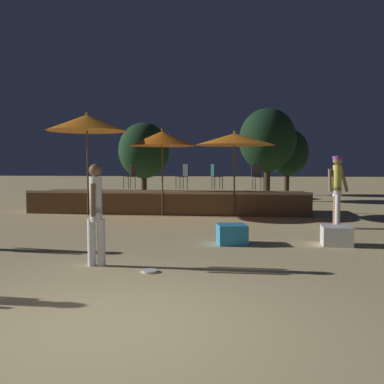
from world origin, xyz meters
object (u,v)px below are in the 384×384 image
at_px(cube_seat_1, 336,236).
at_px(background_tree_0, 144,151).
at_px(cube_seat_2, 232,234).
at_px(person_3, 337,186).
at_px(patio_umbrella_0, 162,139).
at_px(bistro_chair_0, 131,174).
at_px(patio_umbrella_2, 235,139).
at_px(patio_umbrella_1, 87,123).
at_px(frisbee_disc, 149,271).
at_px(background_tree_1, 268,140).
at_px(bistro_chair_2, 257,174).
at_px(background_tree_2, 287,152).
at_px(bistro_chair_3, 215,174).
at_px(bistro_chair_1, 184,174).
at_px(person_0, 96,211).

bearing_deg(cube_seat_1, background_tree_0, 119.32).
relative_size(cube_seat_2, person_3, 0.37).
distance_m(patio_umbrella_0, bistro_chair_0, 2.27).
bearing_deg(patio_umbrella_2, patio_umbrella_1, -177.75).
xyz_separation_m(person_3, frisbee_disc, (-3.84, -5.14, -1.09)).
bearing_deg(background_tree_0, background_tree_1, -14.15).
bearing_deg(cube_seat_2, bistro_chair_2, 83.54).
relative_size(bistro_chair_2, background_tree_2, 0.24).
bearing_deg(background_tree_2, bistro_chair_2, -101.48).
xyz_separation_m(patio_umbrella_1, background_tree_2, (7.45, 10.74, -0.66)).
height_order(person_3, background_tree_0, background_tree_0).
relative_size(bistro_chair_2, bistro_chair_3, 1.00).
height_order(frisbee_disc, background_tree_0, background_tree_0).
bearing_deg(cube_seat_2, background_tree_2, 80.50).
relative_size(patio_umbrella_1, person_3, 1.78).
xyz_separation_m(patio_umbrella_0, person_3, (5.06, -2.22, -1.41)).
xyz_separation_m(patio_umbrella_0, background_tree_2, (4.98, 10.55, -0.14)).
height_order(patio_umbrella_0, background_tree_0, background_tree_0).
xyz_separation_m(bistro_chair_1, bistro_chair_2, (2.63, -0.27, 0.00)).
xyz_separation_m(person_0, background_tree_0, (-2.79, 14.95, 1.51)).
bearing_deg(bistro_chair_1, person_0, -38.86).
distance_m(cube_seat_1, person_0, 4.94).
distance_m(bistro_chair_0, frisbee_disc, 9.18).
distance_m(patio_umbrella_2, cube_seat_1, 5.67).
distance_m(bistro_chair_2, frisbee_disc, 8.95).
xyz_separation_m(patio_umbrella_1, cube_seat_1, (7.03, -4.50, -2.83)).
bearing_deg(bistro_chair_2, bistro_chair_0, 162.26).
height_order(background_tree_0, background_tree_2, background_tree_0).
xyz_separation_m(person_3, bistro_chair_1, (-4.59, 3.79, 0.23)).
bearing_deg(background_tree_0, bistro_chair_2, -49.64).
relative_size(patio_umbrella_0, person_0, 1.70).
xyz_separation_m(bistro_chair_0, bistro_chair_2, (4.51, -0.04, 0.00)).
height_order(patio_umbrella_2, person_3, patio_umbrella_2).
distance_m(cube_seat_1, bistro_chair_0, 8.56).
bearing_deg(bistro_chair_0, frisbee_disc, 36.33).
bearing_deg(bistro_chair_3, frisbee_disc, 153.79).
distance_m(person_3, bistro_chair_2, 4.03).
height_order(patio_umbrella_1, bistro_chair_0, patio_umbrella_1).
bearing_deg(bistro_chair_1, patio_umbrella_1, -96.63).
bearing_deg(person_3, frisbee_disc, 138.54).
relative_size(bistro_chair_1, frisbee_disc, 3.66).
distance_m(patio_umbrella_2, person_3, 3.77).
height_order(patio_umbrella_0, bistro_chair_3, patio_umbrella_0).
bearing_deg(patio_umbrella_0, bistro_chair_1, 73.04).
bearing_deg(background_tree_0, patio_umbrella_1, -89.66).
relative_size(person_0, bistro_chair_0, 1.86).
height_order(bistro_chair_0, background_tree_1, background_tree_1).
bearing_deg(patio_umbrella_0, patio_umbrella_2, -0.02).
bearing_deg(patio_umbrella_1, background_tree_0, 90.34).
bearing_deg(person_3, bistro_chair_3, 36.62).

